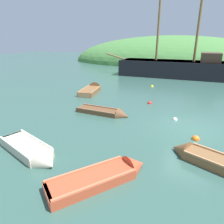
# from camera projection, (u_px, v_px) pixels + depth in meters

# --- Properties ---
(ground_plane) EXTENTS (120.00, 120.00, 0.00)m
(ground_plane) POSITION_uv_depth(u_px,v_px,m) (191.00, 128.00, 11.11)
(ground_plane) COLOR #33564C
(shore_hill) EXTENTS (43.20, 22.23, 10.94)m
(shore_hill) POSITION_uv_depth(u_px,v_px,m) (171.00, 62.00, 42.99)
(shore_hill) COLOR #477F3D
(shore_hill) RESTS_ON ground
(sailing_ship) EXTENTS (17.00, 4.82, 10.92)m
(sailing_ship) POSITION_uv_depth(u_px,v_px,m) (176.00, 71.00, 26.17)
(sailing_ship) COLOR black
(sailing_ship) RESTS_ON ground
(rowboat_far) EXTENTS (3.60, 2.23, 1.01)m
(rowboat_far) POSITION_uv_depth(u_px,v_px,m) (32.00, 152.00, 8.46)
(rowboat_far) COLOR beige
(rowboat_far) RESTS_ON ground
(rowboat_outer_right) EXTENTS (3.68, 1.28, 0.94)m
(rowboat_outer_right) POSITION_uv_depth(u_px,v_px,m) (106.00, 113.00, 13.13)
(rowboat_outer_right) COLOR brown
(rowboat_outer_right) RESTS_ON ground
(rowboat_portside) EXTENTS (1.66, 3.76, 1.22)m
(rowboat_portside) POSITION_uv_depth(u_px,v_px,m) (92.00, 90.00, 18.80)
(rowboat_portside) COLOR brown
(rowboat_portside) RESTS_ON ground
(rowboat_near_dock) EXTENTS (3.13, 3.45, 0.96)m
(rowboat_near_dock) POSITION_uv_depth(u_px,v_px,m) (106.00, 177.00, 6.99)
(rowboat_near_dock) COLOR #C64C2D
(rowboat_near_dock) RESTS_ON ground
(rowboat_center) EXTENTS (3.43, 2.27, 0.93)m
(rowboat_center) POSITION_uv_depth(u_px,v_px,m) (208.00, 160.00, 7.93)
(rowboat_center) COLOR brown
(rowboat_center) RESTS_ON ground
(buoy_orange) EXTENTS (0.39, 0.39, 0.39)m
(buoy_orange) POSITION_uv_depth(u_px,v_px,m) (196.00, 139.00, 9.85)
(buoy_orange) COLOR orange
(buoy_orange) RESTS_ON ground
(buoy_white) EXTENTS (0.30, 0.30, 0.30)m
(buoy_white) POSITION_uv_depth(u_px,v_px,m) (175.00, 120.00, 12.26)
(buoy_white) COLOR white
(buoy_white) RESTS_ON ground
(buoy_yellow) EXTENTS (0.33, 0.33, 0.33)m
(buoy_yellow) POSITION_uv_depth(u_px,v_px,m) (152.00, 87.00, 20.91)
(buoy_yellow) COLOR yellow
(buoy_yellow) RESTS_ON ground
(buoy_red) EXTENTS (0.35, 0.35, 0.35)m
(buoy_red) POSITION_uv_depth(u_px,v_px,m) (150.00, 103.00, 15.39)
(buoy_red) COLOR red
(buoy_red) RESTS_ON ground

